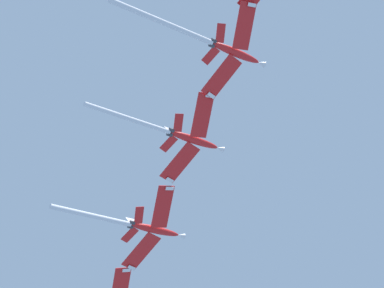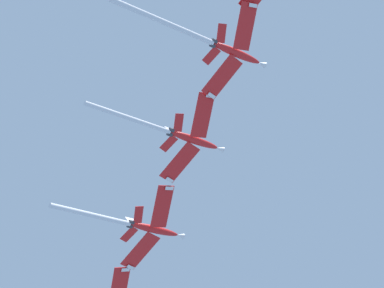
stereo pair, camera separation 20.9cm
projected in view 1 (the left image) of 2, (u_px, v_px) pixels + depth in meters
name	position (u px, v px, depth m)	size (l,w,h in m)	color
jet_inner_left	(138.00, 226.00, 129.21)	(18.71, 25.08, 16.12)	red
jet_centre	(178.00, 135.00, 125.52)	(19.06, 26.08, 16.31)	red
jet_inner_right	(213.00, 43.00, 120.47)	(20.06, 28.86, 18.66)	red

